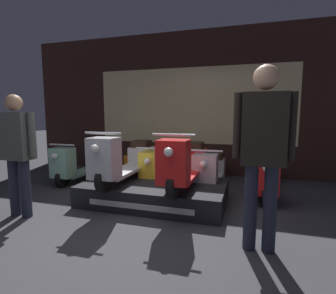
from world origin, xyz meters
TOP-DOWN VIEW (x-y plane):
  - ground_plane at (0.00, 0.00)m, footprint 30.00×30.00m
  - shop_wall_back at (0.00, 3.27)m, footprint 8.12×0.09m
  - display_platform at (-0.11, 1.07)m, footprint 2.16×1.25m
  - scooter_display_left at (-0.60, 1.08)m, footprint 0.54×1.77m
  - scooter_display_right at (0.37, 1.08)m, footprint 0.54×1.77m
  - scooter_backrow_0 at (-2.06, 2.04)m, footprint 0.54×1.77m
  - scooter_backrow_1 at (-1.17, 2.04)m, footprint 0.54×1.77m
  - scooter_backrow_2 at (-0.27, 2.04)m, footprint 0.54×1.77m
  - scooter_backrow_3 at (0.62, 2.04)m, footprint 0.54×1.77m
  - scooter_backrow_4 at (1.51, 2.04)m, footprint 0.54×1.77m
  - person_left_browsing at (-1.65, 0.02)m, footprint 0.58×0.24m
  - person_right_browsing at (1.39, 0.02)m, footprint 0.57×0.24m

SIDE VIEW (x-z plane):
  - ground_plane at x=0.00m, z-range 0.00..0.00m
  - display_platform at x=-0.11m, z-range 0.00..0.32m
  - scooter_backrow_0 at x=-2.06m, z-range -0.08..0.74m
  - scooter_backrow_1 at x=-1.17m, z-range -0.08..0.74m
  - scooter_backrow_2 at x=-0.27m, z-range -0.08..0.74m
  - scooter_backrow_3 at x=0.62m, z-range -0.08..0.74m
  - scooter_backrow_4 at x=1.51m, z-range -0.08..0.74m
  - scooter_display_left at x=-0.60m, z-range 0.24..1.06m
  - scooter_display_right at x=0.37m, z-range 0.24..1.06m
  - person_left_browsing at x=-1.65m, z-range 0.14..1.76m
  - person_right_browsing at x=1.39m, z-range 0.17..2.01m
  - shop_wall_back at x=0.00m, z-range 0.00..3.20m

